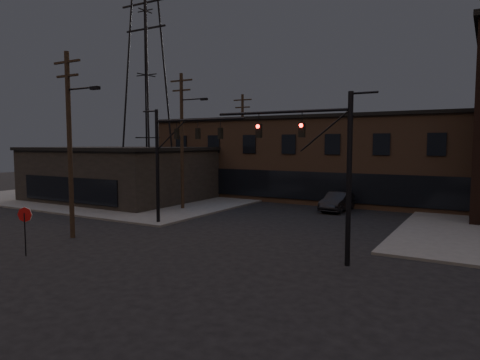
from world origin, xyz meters
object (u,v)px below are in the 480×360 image
Objects in this scene: traffic_signal_near at (325,159)px; stop_sign at (25,220)px; car_crossing at (338,202)px; traffic_signal_far at (172,153)px.

stop_sign is at bearing -154.10° from traffic_signal_near.
stop_sign reaches higher than car_crossing.
traffic_signal_far reaches higher than car_crossing.
traffic_signal_near is at bearing 25.90° from stop_sign.
traffic_signal_far is 3.23× the size of stop_sign.
traffic_signal_near is 15.17m from stop_sign.
traffic_signal_near is 1.00× the size of traffic_signal_far.
car_crossing is (9.15, 22.09, -1.05)m from stop_sign.
traffic_signal_far is 1.67× the size of car_crossing.
car_crossing is at bearing 67.50° from stop_sign.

